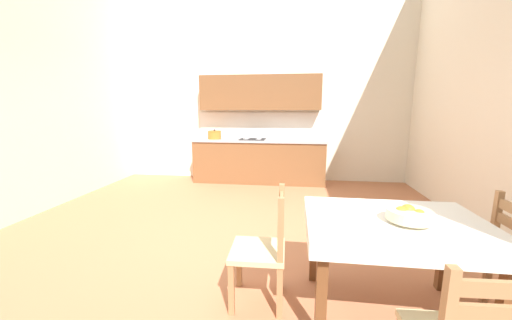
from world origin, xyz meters
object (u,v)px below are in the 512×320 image
at_px(dining_table, 394,237).
at_px(fruit_bowl, 409,215).
at_px(kitchen_cabinetry, 259,141).
at_px(dining_chair_tv_side, 263,250).

xyz_separation_m(dining_table, fruit_bowl, (0.06, -0.07, 0.20)).
relative_size(dining_table, fruit_bowl, 4.21).
bearing_deg(dining_table, fruit_bowl, -47.76).
bearing_deg(fruit_bowl, dining_table, 132.24).
relative_size(kitchen_cabinetry, fruit_bowl, 9.08).
xyz_separation_m(kitchen_cabinetry, fruit_bowl, (1.53, -3.92, -0.04)).
relative_size(kitchen_cabinetry, dining_table, 2.15).
height_order(kitchen_cabinetry, dining_table, kitchen_cabinetry).
bearing_deg(dining_chair_tv_side, kitchen_cabinetry, 97.52).
relative_size(dining_chair_tv_side, fruit_bowl, 3.10).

